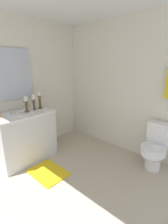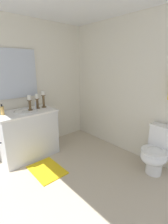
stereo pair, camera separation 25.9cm
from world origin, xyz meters
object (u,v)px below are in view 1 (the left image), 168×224
candle_holder_tall (40,100)px  toilet (155,148)px  mirror (10,74)px  candle_holder_mid (26,104)px  bath_mat (48,172)px  sink_basin (23,115)px  vanity_cabinet (25,136)px  candle_holder_short (34,102)px

candle_holder_tall → toilet: 2.14m
mirror → toilet: size_ratio=1.13×
mirror → candle_holder_mid: mirror is taller
bath_mat → candle_holder_tall: bearing=150.5°
sink_basin → candle_holder_tall: 0.43m
vanity_cabinet → toilet: bearing=34.6°
vanity_cabinet → sink_basin: bearing=90.0°
mirror → bath_mat: size_ratio=1.41×
candle_holder_mid → bath_mat: 1.19m
candle_holder_short → toilet: candle_holder_short is taller
mirror → toilet: (2.08, 1.24, -1.12)m
candle_holder_tall → candle_holder_short: bearing=-91.6°
mirror → sink_basin: bearing=0.2°
sink_basin → bath_mat: 1.03m
vanity_cabinet → candle_holder_tall: bearing=96.4°
vanity_cabinet → candle_holder_mid: size_ratio=3.68×
candle_holder_tall → candle_holder_mid: (0.03, -0.29, -0.02)m
sink_basin → candle_holder_tall: (-0.04, 0.38, 0.20)m
sink_basin → bath_mat: size_ratio=0.67×
mirror → candle_holder_tall: bearing=57.7°
mirror → bath_mat: bearing=-0.0°
bath_mat → toilet: bearing=46.6°
candle_holder_short → candle_holder_mid: (0.03, -0.16, 0.00)m
candle_holder_short → candle_holder_mid: candle_holder_mid is taller
candle_holder_mid → mirror: bearing=-161.2°
candle_holder_short → bath_mat: 1.22m
toilet → vanity_cabinet: bearing=-145.4°
sink_basin → toilet: 2.23m
vanity_cabinet → bath_mat: 0.76m
sink_basin → candle_holder_mid: size_ratio=1.49×
vanity_cabinet → mirror: mirror is taller
vanity_cabinet → mirror: (-0.28, 0.00, 1.05)m
toilet → bath_mat: size_ratio=1.25×
toilet → sink_basin: bearing=-145.4°
candle_holder_mid → toilet: candle_holder_mid is taller
candle_holder_mid → toilet: (1.81, 1.15, -0.64)m
candle_holder_tall → bath_mat: (0.67, -0.38, -1.01)m
candle_holder_tall → candle_holder_mid: candle_holder_tall is taller
sink_basin → mirror: size_ratio=0.47×
bath_mat → sink_basin: bearing=179.9°
bath_mat → mirror: bearing=180.0°
toilet → bath_mat: toilet is taller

